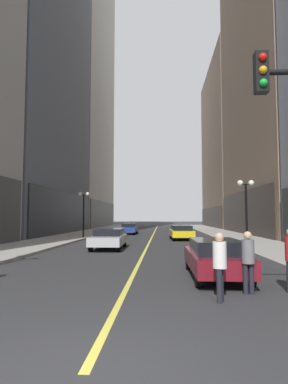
{
  "coord_description": "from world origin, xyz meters",
  "views": [
    {
      "loc": [
        1.06,
        -4.5,
        2.11
      ],
      "look_at": [
        -1.26,
        37.44,
        5.25
      ],
      "focal_mm": 30.73,
      "sensor_mm": 36.0,
      "label": 1
    }
  ],
  "objects_px": {
    "car_blue": "(129,228)",
    "street_lamp_right_mid": "(246,198)",
    "car_silver": "(109,238)",
    "car_yellow": "(181,232)",
    "pedestrian_in_white_shirt": "(220,261)",
    "pedestrian_in_grey_suit": "(248,257)",
    "street_lamp_left_far": "(84,204)",
    "car_maroon": "(215,257)"
  },
  "relations": [
    {
      "from": "car_blue",
      "to": "street_lamp_right_mid",
      "type": "xyz_separation_m",
      "value": [
        9.28,
        -18.12,
        2.54
      ]
    },
    {
      "from": "street_lamp_right_mid",
      "to": "car_silver",
      "type": "bearing_deg",
      "value": 178.41
    },
    {
      "from": "car_yellow",
      "to": "pedestrian_in_white_shirt",
      "type": "xyz_separation_m",
      "value": [
        -0.31,
        -21.7,
        0.27
      ]
    },
    {
      "from": "car_silver",
      "to": "pedestrian_in_grey_suit",
      "type": "xyz_separation_m",
      "value": [
        5.82,
        -12.2,
        0.27
      ]
    },
    {
      "from": "car_silver",
      "to": "pedestrian_in_white_shirt",
      "type": "bearing_deg",
      "value": -69.5
    },
    {
      "from": "car_yellow",
      "to": "street_lamp_right_mid",
      "type": "relative_size",
      "value": 1.04
    },
    {
      "from": "car_yellow",
      "to": "street_lamp_right_mid",
      "type": "distance_m",
      "value": 9.89
    },
    {
      "from": "car_silver",
      "to": "street_lamp_left_far",
      "type": "bearing_deg",
      "value": 112.94
    },
    {
      "from": "car_blue",
      "to": "street_lamp_right_mid",
      "type": "height_order",
      "value": "street_lamp_right_mid"
    },
    {
      "from": "pedestrian_in_grey_suit",
      "to": "street_lamp_right_mid",
      "type": "distance_m",
      "value": 12.53
    },
    {
      "from": "car_blue",
      "to": "pedestrian_in_grey_suit",
      "type": "relative_size",
      "value": 2.64
    },
    {
      "from": "car_yellow",
      "to": "street_lamp_left_far",
      "type": "xyz_separation_m",
      "value": [
        -9.19,
        0.81,
        2.54
      ]
    },
    {
      "from": "car_maroon",
      "to": "street_lamp_left_far",
      "type": "xyz_separation_m",
      "value": [
        -9.28,
        19.24,
        2.54
      ]
    },
    {
      "from": "car_yellow",
      "to": "pedestrian_in_white_shirt",
      "type": "relative_size",
      "value": 2.71
    },
    {
      "from": "car_yellow",
      "to": "car_blue",
      "type": "height_order",
      "value": "same"
    },
    {
      "from": "pedestrian_in_white_shirt",
      "to": "pedestrian_in_grey_suit",
      "type": "bearing_deg",
      "value": 44.18
    },
    {
      "from": "car_yellow",
      "to": "street_lamp_left_far",
      "type": "height_order",
      "value": "street_lamp_left_far"
    },
    {
      "from": "street_lamp_left_far",
      "to": "street_lamp_right_mid",
      "type": "xyz_separation_m",
      "value": [
        12.8,
        -9.66,
        0.0
      ]
    },
    {
      "from": "street_lamp_left_far",
      "to": "street_lamp_right_mid",
      "type": "relative_size",
      "value": 1.0
    },
    {
      "from": "car_maroon",
      "to": "pedestrian_in_white_shirt",
      "type": "xyz_separation_m",
      "value": [
        -0.4,
        -3.27,
        0.27
      ]
    },
    {
      "from": "pedestrian_in_white_shirt",
      "to": "street_lamp_right_mid",
      "type": "distance_m",
      "value": 13.62
    },
    {
      "from": "car_blue",
      "to": "street_lamp_right_mid",
      "type": "bearing_deg",
      "value": -62.87
    },
    {
      "from": "car_yellow",
      "to": "car_blue",
      "type": "xyz_separation_m",
      "value": [
        -5.67,
        9.26,
        -0.0
      ]
    },
    {
      "from": "pedestrian_in_white_shirt",
      "to": "car_yellow",
      "type": "bearing_deg",
      "value": 89.19
    },
    {
      "from": "pedestrian_in_white_shirt",
      "to": "pedestrian_in_grey_suit",
      "type": "height_order",
      "value": "pedestrian_in_white_shirt"
    },
    {
      "from": "car_maroon",
      "to": "car_blue",
      "type": "xyz_separation_m",
      "value": [
        -5.76,
        27.69,
        -0.0
      ]
    },
    {
      "from": "pedestrian_in_grey_suit",
      "to": "pedestrian_in_white_shirt",
      "type": "bearing_deg",
      "value": -135.82
    },
    {
      "from": "car_yellow",
      "to": "street_lamp_right_mid",
      "type": "height_order",
      "value": "street_lamp_right_mid"
    },
    {
      "from": "car_maroon",
      "to": "car_silver",
      "type": "distance_m",
      "value": 11.16
    },
    {
      "from": "car_blue",
      "to": "pedestrian_in_white_shirt",
      "type": "xyz_separation_m",
      "value": [
        5.36,
        -30.97,
        0.27
      ]
    },
    {
      "from": "car_blue",
      "to": "car_silver",
      "type": "bearing_deg",
      "value": -88.5
    },
    {
      "from": "pedestrian_in_white_shirt",
      "to": "pedestrian_in_grey_suit",
      "type": "distance_m",
      "value": 1.29
    },
    {
      "from": "car_silver",
      "to": "pedestrian_in_grey_suit",
      "type": "relative_size",
      "value": 2.83
    },
    {
      "from": "car_blue",
      "to": "pedestrian_in_white_shirt",
      "type": "relative_size",
      "value": 2.63
    },
    {
      "from": "car_silver",
      "to": "car_blue",
      "type": "xyz_separation_m",
      "value": [
        -0.47,
        17.87,
        -0.0
      ]
    },
    {
      "from": "car_maroon",
      "to": "pedestrian_in_grey_suit",
      "type": "relative_size",
      "value": 2.82
    },
    {
      "from": "car_yellow",
      "to": "pedestrian_in_white_shirt",
      "type": "distance_m",
      "value": 21.71
    },
    {
      "from": "street_lamp_left_far",
      "to": "car_blue",
      "type": "bearing_deg",
      "value": 67.41
    },
    {
      "from": "car_silver",
      "to": "car_yellow",
      "type": "relative_size",
      "value": 1.04
    },
    {
      "from": "car_silver",
      "to": "street_lamp_right_mid",
      "type": "relative_size",
      "value": 1.09
    },
    {
      "from": "pedestrian_in_grey_suit",
      "to": "street_lamp_left_far",
      "type": "relative_size",
      "value": 0.38
    },
    {
      "from": "car_maroon",
      "to": "street_lamp_left_far",
      "type": "height_order",
      "value": "street_lamp_left_far"
    }
  ]
}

